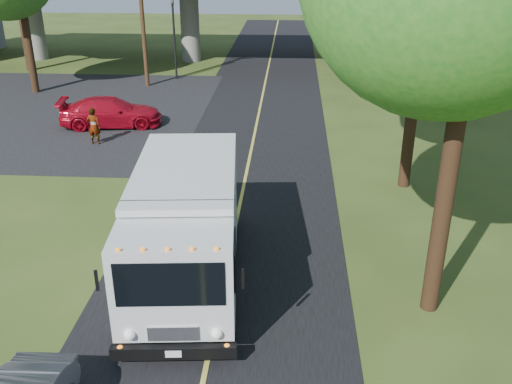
# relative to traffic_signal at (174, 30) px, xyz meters

# --- Properties ---
(ground) EXTENTS (120.00, 120.00, 0.00)m
(ground) POSITION_rel_traffic_signal_xyz_m (6.00, -26.00, -3.20)
(ground) COLOR #304317
(ground) RESTS_ON ground
(road) EXTENTS (7.00, 90.00, 0.02)m
(road) POSITION_rel_traffic_signal_xyz_m (6.00, -16.00, -3.19)
(road) COLOR black
(road) RESTS_ON ground
(parking_lot) EXTENTS (16.00, 18.00, 0.01)m
(parking_lot) POSITION_rel_traffic_signal_xyz_m (-5.00, -8.00, -3.19)
(parking_lot) COLOR black
(parking_lot) RESTS_ON ground
(lane_line) EXTENTS (0.12, 90.00, 0.01)m
(lane_line) POSITION_rel_traffic_signal_xyz_m (6.00, -16.00, -3.17)
(lane_line) COLOR gold
(lane_line) RESTS_ON road
(traffic_signal) EXTENTS (0.18, 0.22, 5.20)m
(traffic_signal) POSITION_rel_traffic_signal_xyz_m (0.00, 0.00, 0.00)
(traffic_signal) COLOR black
(traffic_signal) RESTS_ON ground
(utility_pole) EXTENTS (1.60, 0.26, 9.00)m
(utility_pole) POSITION_rel_traffic_signal_xyz_m (-1.50, -2.00, 1.40)
(utility_pole) COLOR #472D19
(utility_pole) RESTS_ON ground
(step_van) EXTENTS (3.42, 7.75, 3.16)m
(step_van) POSITION_rel_traffic_signal_xyz_m (4.97, -24.02, -1.48)
(step_van) COLOR silver
(step_van) RESTS_ON ground
(red_sedan) EXTENTS (5.30, 2.81, 1.46)m
(red_sedan) POSITION_rel_traffic_signal_xyz_m (-1.33, -10.34, -2.47)
(red_sedan) COLOR #A90A1B
(red_sedan) RESTS_ON ground
(pedestrian) EXTENTS (0.66, 0.46, 1.73)m
(pedestrian) POSITION_rel_traffic_signal_xyz_m (-1.29, -13.07, -2.33)
(pedestrian) COLOR gray
(pedestrian) RESTS_ON ground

